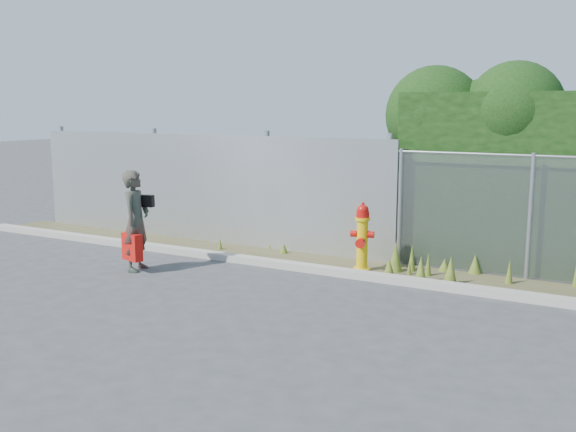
# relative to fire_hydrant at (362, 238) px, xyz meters

# --- Properties ---
(ground) EXTENTS (80.00, 80.00, 0.00)m
(ground) POSITION_rel_fire_hydrant_xyz_m (-0.67, -2.23, -0.57)
(ground) COLOR #3C3C3E
(ground) RESTS_ON ground
(curb) EXTENTS (16.00, 0.22, 0.12)m
(curb) POSITION_rel_fire_hydrant_xyz_m (-0.67, -0.43, -0.51)
(curb) COLOR #9B958C
(curb) RESTS_ON ground
(weed_strip) EXTENTS (16.00, 1.26, 0.54)m
(weed_strip) POSITION_rel_fire_hydrant_xyz_m (0.78, 0.21, -0.46)
(weed_strip) COLOR #474128
(weed_strip) RESTS_ON ground
(corrugated_fence) EXTENTS (8.50, 0.21, 2.30)m
(corrugated_fence) POSITION_rel_fire_hydrant_xyz_m (-3.91, 0.78, 0.53)
(corrugated_fence) COLOR #A4A8AB
(corrugated_fence) RESTS_ON ground
(fire_hydrant) EXTENTS (0.40, 0.35, 1.18)m
(fire_hydrant) POSITION_rel_fire_hydrant_xyz_m (0.00, 0.00, 0.00)
(fire_hydrant) COLOR #DFB40B
(fire_hydrant) RESTS_ON ground
(woman) EXTENTS (0.56, 0.71, 1.71)m
(woman) POSITION_rel_fire_hydrant_xyz_m (-3.40, -1.73, 0.28)
(woman) COLOR #0E5943
(woman) RESTS_ON ground
(red_tote_bag) EXTENTS (0.41, 0.15, 0.54)m
(red_tote_bag) POSITION_rel_fire_hydrant_xyz_m (-3.37, -1.88, -0.14)
(red_tote_bag) COLOR #A01109
(black_shoulder_bag) EXTENTS (0.27, 0.11, 0.20)m
(black_shoulder_bag) POSITION_rel_fire_hydrant_xyz_m (-3.32, -1.56, 0.60)
(black_shoulder_bag) COLOR black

